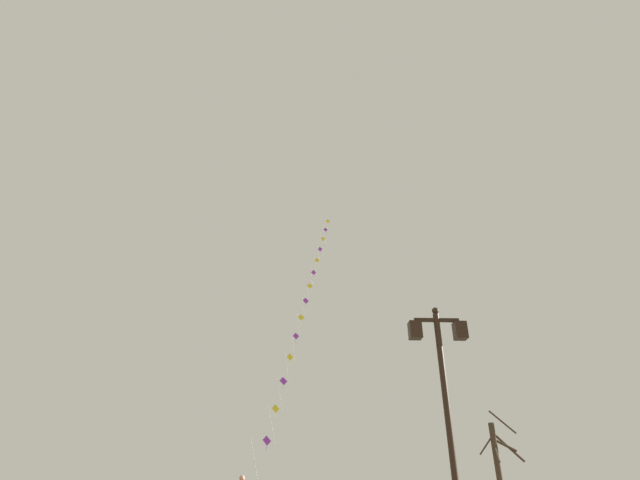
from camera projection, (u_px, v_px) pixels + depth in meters
name	position (u px, v px, depth m)	size (l,w,h in m)	color
twin_lantern_lamp_post	(443.00, 376.00, 10.42)	(1.33, 0.28, 5.11)	black
kite_train	(305.00, 302.00, 33.13)	(4.66, 17.71, 24.44)	brown
bare_tree	(499.00, 467.00, 18.10)	(1.84, 1.51, 4.05)	#423323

